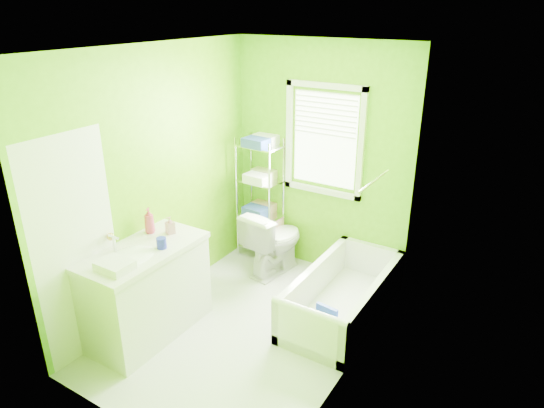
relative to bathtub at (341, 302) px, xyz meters
The scene contains 9 objects.
ground 0.96m from the bathtub, 136.88° to the right, with size 2.90×2.90×0.00m, color silver.
room_envelope 1.68m from the bathtub, 136.88° to the right, with size 2.14×2.94×2.62m.
window 1.77m from the bathtub, 129.26° to the left, with size 0.92×0.05×1.22m.
door 2.53m from the bathtub, 136.44° to the right, with size 0.09×0.80×2.00m.
right_wall_decor 1.38m from the bathtub, 62.36° to the right, with size 0.04×1.48×1.17m.
bathtub is the anchor object (origin of this frame).
toilet 1.14m from the bathtub, 158.79° to the left, with size 0.44×0.77×0.78m, color white.
vanity 1.90m from the bathtub, 140.55° to the right, with size 0.61×1.18×1.14m.
wire_shelf_unit 1.69m from the bathtub, 154.80° to the left, with size 0.53×0.42×1.53m.
Camera 1 is at (2.25, -3.19, 2.92)m, focal length 32.00 mm.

